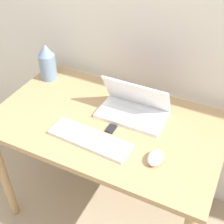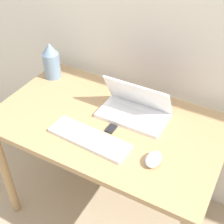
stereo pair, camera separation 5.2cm
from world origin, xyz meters
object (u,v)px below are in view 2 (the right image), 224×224
object	(u,v)px
vase	(51,61)
mp3_player	(111,129)
laptop	(135,108)
keyboard	(89,138)
mouse	(153,159)

from	to	relation	value
vase	mp3_player	distance (m)	0.61
laptop	mp3_player	size ratio (longest dim) A/B	5.77
vase	mp3_player	world-z (taller)	vase
keyboard	mouse	bearing A→B (deg)	2.54
laptop	keyboard	world-z (taller)	laptop
laptop	vase	distance (m)	0.61
keyboard	laptop	bearing A→B (deg)	68.31
laptop	keyboard	distance (m)	0.29
laptop	mouse	xyz separation A→B (m)	(0.21, -0.26, -0.03)
mouse	mp3_player	distance (m)	0.28
vase	mp3_player	xyz separation A→B (m)	(0.54, -0.25, -0.10)
vase	keyboard	bearing A→B (deg)	-36.98
mp3_player	mouse	bearing A→B (deg)	-20.44
laptop	mouse	distance (m)	0.33
laptop	keyboard	bearing A→B (deg)	-111.69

